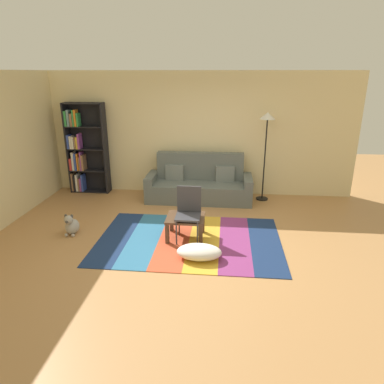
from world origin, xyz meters
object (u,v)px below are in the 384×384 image
at_px(standing_lamp, 267,128).
at_px(folding_chair, 189,209).
at_px(couch, 199,185).
at_px(coffee_table, 186,221).
at_px(bookshelf, 83,151).
at_px(dog, 72,225).
at_px(pouf, 199,252).
at_px(tv_remote, 182,217).

height_order(standing_lamp, folding_chair, standing_lamp).
xyz_separation_m(couch, coffee_table, (-0.08, -1.91, -0.02)).
relative_size(bookshelf, coffee_table, 3.25).
relative_size(couch, coffee_table, 3.60).
xyz_separation_m(bookshelf, dog, (0.64, -2.25, -0.79)).
relative_size(couch, bookshelf, 1.11).
height_order(dog, standing_lamp, standing_lamp).
bearing_deg(coffee_table, folding_chair, -23.87).
bearing_deg(coffee_table, couch, 87.64).
relative_size(pouf, folding_chair, 0.75).
distance_m(pouf, dog, 2.34).
height_order(standing_lamp, tv_remote, standing_lamp).
relative_size(couch, dog, 5.69).
bearing_deg(couch, standing_lamp, 5.48).
distance_m(couch, pouf, 2.61).
bearing_deg(pouf, coffee_table, 112.64).
bearing_deg(standing_lamp, tv_remote, -126.28).
xyz_separation_m(dog, tv_remote, (1.92, 0.03, 0.24)).
relative_size(dog, folding_chair, 0.44).
bearing_deg(standing_lamp, pouf, -113.36).
distance_m(couch, bookshelf, 2.78).
relative_size(bookshelf, tv_remote, 13.58).
relative_size(coffee_table, standing_lamp, 0.33).
height_order(couch, coffee_table, couch).
height_order(bookshelf, coffee_table, bookshelf).
distance_m(coffee_table, standing_lamp, 2.81).
bearing_deg(dog, folding_chair, 0.75).
relative_size(bookshelf, folding_chair, 2.26).
distance_m(couch, dog, 2.85).
relative_size(tv_remote, folding_chair, 0.17).
xyz_separation_m(couch, folding_chair, (-0.03, -1.94, 0.20)).
height_order(coffee_table, standing_lamp, standing_lamp).
bearing_deg(tv_remote, couch, 98.73).
distance_m(coffee_table, tv_remote, 0.10).
xyz_separation_m(coffee_table, folding_chair, (0.05, -0.02, 0.22)).
bearing_deg(folding_chair, tv_remote, -127.33).
xyz_separation_m(bookshelf, tv_remote, (2.56, -2.22, -0.56)).
bearing_deg(bookshelf, folding_chair, -39.80).
height_order(coffee_table, folding_chair, folding_chair).
height_order(pouf, standing_lamp, standing_lamp).
height_order(dog, folding_chair, folding_chair).
height_order(bookshelf, standing_lamp, bookshelf).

